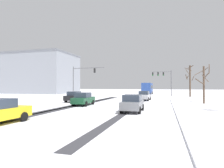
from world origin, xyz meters
TOP-DOWN VIEW (x-y plane):
  - wheel_track_left_lane at (4.84, 15.69)m, footprint 0.73×34.52m
  - wheel_track_right_lane at (-2.88, 15.69)m, footprint 0.94×34.52m
  - wheel_track_center at (-2.27, 15.69)m, footprint 1.16×34.52m
  - sidewalk_kerb_right at (11.24, 14.12)m, footprint 4.00×34.52m
  - traffic_signal_near_left at (-7.89, 27.29)m, footprint 6.94×0.52m
  - traffic_signal_far_right at (7.96, 41.24)m, footprint 4.80×0.64m
  - car_silver_lead at (4.92, 24.84)m, footprint 2.01×4.19m
  - car_black_second at (-5.23, 18.94)m, footprint 1.94×4.15m
  - car_dark_green_third at (-1.58, 14.30)m, footprint 1.98×4.17m
  - car_grey_fourth at (5.40, 10.07)m, footprint 1.86×4.12m
  - bus_oncoming at (3.28, 49.15)m, footprint 2.76×11.02m
  - bare_tree_sidewalk_mid at (13.62, 21.30)m, footprint 2.05×2.32m
  - bare_tree_sidewalk_far at (13.91, 39.38)m, footprint 2.07×2.10m
  - office_building_far_left_block at (-34.08, 49.79)m, footprint 22.67×16.56m

SIDE VIEW (x-z plane):
  - wheel_track_left_lane at x=4.84m, z-range 0.00..0.01m
  - wheel_track_right_lane at x=-2.88m, z-range 0.00..0.01m
  - wheel_track_center at x=-2.27m, z-range 0.00..0.01m
  - sidewalk_kerb_right at x=11.24m, z-range 0.00..0.12m
  - car_silver_lead at x=4.92m, z-range 0.01..1.63m
  - car_black_second at x=-5.23m, z-range 0.01..1.63m
  - car_dark_green_third at x=-1.58m, z-range 0.01..1.63m
  - car_grey_fourth at x=5.40m, z-range 0.01..1.63m
  - bus_oncoming at x=3.28m, z-range 0.30..3.68m
  - bare_tree_sidewalk_mid at x=13.62m, z-range 0.22..5.65m
  - bare_tree_sidewalk_far at x=13.91m, z-range 0.26..7.65m
  - traffic_signal_near_left at x=-7.89m, z-range 1.23..7.73m
  - traffic_signal_far_right at x=7.96m, z-range 1.50..8.00m
  - office_building_far_left_block at x=-34.08m, z-range 0.01..13.93m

